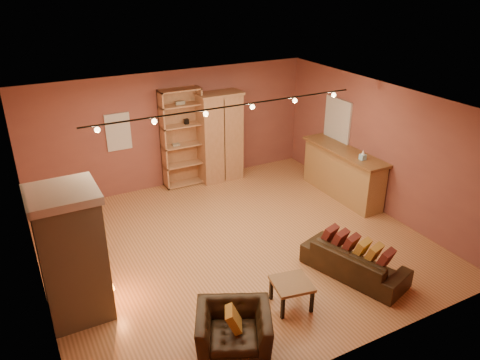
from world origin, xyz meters
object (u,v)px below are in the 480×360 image
coffee_table (292,286)px  armchair (234,325)px  loveseat (355,256)px  bar_counter (343,173)px  fireplace (72,254)px  armoire (220,137)px  bookcase (181,137)px

coffee_table → armchair: bearing=-161.0°
loveseat → armchair: 2.75m
bar_counter → coffee_table: 4.28m
fireplace → loveseat: 4.64m
bar_counter → armchair: bearing=-144.6°
fireplace → bar_counter: fireplace is taller
loveseat → coffee_table: 1.44m
loveseat → armchair: size_ratio=1.58×
fireplace → bar_counter: bearing=12.1°
armoire → armchair: armoire is taller
bookcase → loveseat: bearing=-76.3°
coffee_table → loveseat: bearing=6.9°
armoire → coffee_table: (-1.17, -4.99, -0.74)m
bookcase → coffee_table: 5.22m
bar_counter → loveseat: size_ratio=1.26×
bookcase → armoire: bookcase is taller
armoire → bar_counter: (2.09, -2.23, -0.54)m
bookcase → armoire: (0.95, -0.16, -0.10)m
bookcase → coffee_table: size_ratio=3.52×
armoire → loveseat: size_ratio=1.17×
fireplace → bookcase: bookcase is taller
bar_counter → armchair: bar_counter is taller
bar_counter → coffee_table: bearing=-139.7°
armoire → loveseat: 4.88m
fireplace → loveseat: size_ratio=1.11×
coffee_table → bar_counter: bearing=40.3°
bookcase → armchair: bearing=-104.7°
armoire → fireplace: bearing=-139.3°
fireplace → coffee_table: 3.38m
armoire → coffee_table: 5.18m
fireplace → coffee_table: size_ratio=3.10×
bookcase → armchair: 5.82m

